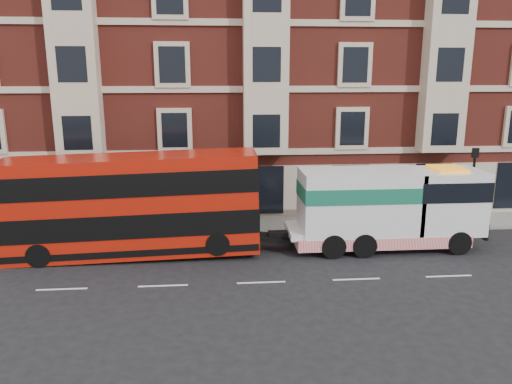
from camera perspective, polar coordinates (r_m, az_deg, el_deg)
ground at (r=20.85m, az=0.60°, el=-10.31°), size 120.00×120.00×0.00m
sidewalk at (r=27.83m, az=-0.82°, el=-3.90°), size 90.00×3.00×0.15m
victorian_terrace at (r=34.09m, az=-0.90°, el=16.34°), size 45.00×12.00×20.40m
lamp_post_west at (r=26.18m, az=-13.86°, el=0.47°), size 0.35×0.15×4.35m
lamp_post_east at (r=29.27m, az=23.50°, el=1.10°), size 0.35×0.15×4.35m
double_decker_bus at (r=23.76m, az=-14.07°, el=-1.30°), size 11.68×2.68×4.73m
tow_truck at (r=24.91m, az=14.53°, el=-1.68°), size 9.36×2.77×3.90m
pedestrian at (r=27.49m, az=-20.82°, el=-2.88°), size 0.79×0.66×1.84m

